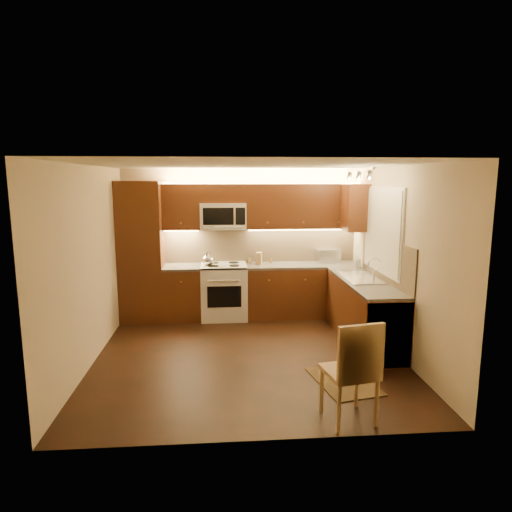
{
  "coord_description": "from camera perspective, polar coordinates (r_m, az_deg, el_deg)",
  "views": [
    {
      "loc": [
        -0.35,
        -5.66,
        2.32
      ],
      "look_at": [
        0.15,
        0.55,
        1.25
      ],
      "focal_mm": 31.27,
      "sensor_mm": 36.0,
      "label": 1
    }
  ],
  "objects": [
    {
      "name": "upper_cab_back_right",
      "position": [
        7.62,
        5.95,
        6.35
      ],
      "size": [
        1.92,
        0.35,
        0.75
      ],
      "primitive_type": "cube",
      "color": "#431F0E",
      "rests_on": "wall_back"
    },
    {
      "name": "floor",
      "position": [
        6.13,
        -1.01,
        -12.51
      ],
      "size": [
        4.0,
        4.0,
        0.01
      ],
      "primitive_type": "cube",
      "color": "black",
      "rests_on": "ground"
    },
    {
      "name": "soap_bottle",
      "position": [
        7.47,
        12.98,
        -0.72
      ],
      "size": [
        0.11,
        0.11,
        0.19
      ],
      "primitive_type": "imported",
      "rotation": [
        0.0,
        0.0,
        -0.3
      ],
      "color": "#B9BABE",
      "rests_on": "counter_right"
    },
    {
      "name": "backsplash_back",
      "position": [
        7.76,
        0.62,
        1.45
      ],
      "size": [
        3.3,
        0.02,
        0.6
      ],
      "primitive_type": "cube",
      "color": "tan",
      "rests_on": "wall_back"
    },
    {
      "name": "backsplash_right",
      "position": [
        6.59,
        16.27,
        -0.43
      ],
      "size": [
        0.02,
        2.0,
        0.6
      ],
      "primitive_type": "cube",
      "color": "tan",
      "rests_on": "wall_right"
    },
    {
      "name": "rug",
      "position": [
        5.47,
        11.14,
        -15.44
      ],
      "size": [
        0.77,
        1.01,
        0.01
      ],
      "primitive_type": "cube",
      "rotation": [
        0.0,
        0.0,
        0.2
      ],
      "color": "black",
      "rests_on": "floor"
    },
    {
      "name": "dining_chair",
      "position": [
        4.52,
        11.85,
        -14.01
      ],
      "size": [
        0.53,
        0.53,
        1.03
      ],
      "primitive_type": null,
      "rotation": [
        0.0,
        0.0,
        0.19
      ],
      "color": "tan",
      "rests_on": "floor"
    },
    {
      "name": "window_frame",
      "position": [
        6.67,
        15.94,
        3.18
      ],
      "size": [
        0.03,
        1.44,
        1.24
      ],
      "primitive_type": "cube",
      "color": "silver",
      "rests_on": "wall_right"
    },
    {
      "name": "upper_cab_back_left",
      "position": [
        7.52,
        -9.53,
        6.22
      ],
      "size": [
        0.62,
        0.35,
        0.75
      ],
      "primitive_type": "cube",
      "color": "#431F0E",
      "rests_on": "wall_back"
    },
    {
      "name": "window_blinds",
      "position": [
        6.66,
        15.78,
        3.18
      ],
      "size": [
        0.02,
        1.36,
        1.16
      ],
      "primitive_type": "cube",
      "color": "silver",
      "rests_on": "wall_right"
    },
    {
      "name": "spice_jar_b",
      "position": [
        7.66,
        1.92,
        -0.6
      ],
      "size": [
        0.05,
        0.05,
        0.09
      ],
      "primitive_type": "cylinder",
      "rotation": [
        0.0,
        0.0,
        -0.3
      ],
      "color": "olive",
      "rests_on": "counter_back_right"
    },
    {
      "name": "sink",
      "position": [
        6.68,
        13.39,
        -2.15
      ],
      "size": [
        0.52,
        0.86,
        0.15
      ],
      "primitive_type": null,
      "color": "silver",
      "rests_on": "counter_right"
    },
    {
      "name": "upper_cab_bridge",
      "position": [
        7.49,
        -4.26,
        8.0
      ],
      "size": [
        0.76,
        0.35,
        0.31
      ],
      "primitive_type": "cube",
      "color": "#431F0E",
      "rests_on": "wall_back"
    },
    {
      "name": "wall_left",
      "position": [
        5.99,
        -20.51,
        -1.17
      ],
      "size": [
        0.01,
        4.0,
        2.5
      ],
      "primitive_type": "cube",
      "color": "#C0AD8C",
      "rests_on": "ground"
    },
    {
      "name": "ceiling",
      "position": [
        5.67,
        -1.09,
        11.56
      ],
      "size": [
        4.0,
        4.0,
        0.01
      ],
      "primitive_type": "cube",
      "color": "beige",
      "rests_on": "ground"
    },
    {
      "name": "dishwasher",
      "position": [
        6.04,
        15.68,
        -8.86
      ],
      "size": [
        0.58,
        0.6,
        0.84
      ],
      "primitive_type": "cube",
      "color": "silver",
      "rests_on": "floor"
    },
    {
      "name": "base_cab_back_right",
      "position": [
        7.72,
        5.93,
        -4.47
      ],
      "size": [
        1.92,
        0.6,
        0.86
      ],
      "primitive_type": "cube",
      "color": "#431F0E",
      "rests_on": "floor"
    },
    {
      "name": "spice_jar_a",
      "position": [
        7.74,
        -0.9,
        -0.49
      ],
      "size": [
        0.05,
        0.05,
        0.09
      ],
      "primitive_type": "cylinder",
      "rotation": [
        0.0,
        0.0,
        0.38
      ],
      "color": "silver",
      "rests_on": "counter_back_right"
    },
    {
      "name": "spice_jar_c",
      "position": [
        7.68,
        -0.87,
        -0.58
      ],
      "size": [
        0.05,
        0.05,
        0.09
      ],
      "primitive_type": "cylinder",
      "rotation": [
        0.0,
        0.0,
        -0.14
      ],
      "color": "silver",
      "rests_on": "counter_back_right"
    },
    {
      "name": "stove",
      "position": [
        7.57,
        -4.1,
        -4.51
      ],
      "size": [
        0.76,
        0.65,
        0.92
      ],
      "primitive_type": null,
      "color": "silver",
      "rests_on": "floor"
    },
    {
      "name": "knife_block",
      "position": [
        7.57,
        0.37,
        -0.29
      ],
      "size": [
        0.12,
        0.16,
        0.2
      ],
      "primitive_type": "cube",
      "rotation": [
        0.0,
        0.0,
        -0.24
      ],
      "color": "tan",
      "rests_on": "counter_back_right"
    },
    {
      "name": "track_light_bar",
      "position": [
        6.35,
        13.04,
        10.76
      ],
      "size": [
        0.04,
        1.2,
        0.03
      ],
      "primitive_type": "cube",
      "color": "silver",
      "rests_on": "ceiling"
    },
    {
      "name": "kettle",
      "position": [
        7.37,
        -6.18,
        -0.32
      ],
      "size": [
        0.26,
        0.26,
        0.24
      ],
      "primitive_type": null,
      "rotation": [
        0.0,
        0.0,
        -0.34
      ],
      "color": "silver",
      "rests_on": "stove"
    },
    {
      "name": "microwave",
      "position": [
        7.49,
        -4.22,
        5.13
      ],
      "size": [
        0.76,
        0.38,
        0.44
      ],
      "primitive_type": null,
      "color": "silver",
      "rests_on": "wall_back"
    },
    {
      "name": "counter_right",
      "position": [
        6.56,
        13.76,
        -3.23
      ],
      "size": [
        0.6,
        2.0,
        0.04
      ],
      "primitive_type": "cube",
      "color": "#312F2D",
      "rests_on": "base_cab_right"
    },
    {
      "name": "spice_jar_d",
      "position": [
        7.63,
        -0.85,
        -0.59
      ],
      "size": [
        0.06,
        0.06,
        0.1
      ],
      "primitive_type": "cylinder",
      "rotation": [
        0.0,
        0.0,
        0.38
      ],
      "color": "olive",
      "rests_on": "counter_back_right"
    },
    {
      "name": "wall_right",
      "position": [
        6.22,
        17.67,
        -0.62
      ],
      "size": [
        0.01,
        4.0,
        2.5
      ],
      "primitive_type": "cube",
      "color": "#C0AD8C",
      "rests_on": "ground"
    },
    {
      "name": "counter_back_left",
      "position": [
        7.53,
        -9.4,
        -1.42
      ],
      "size": [
        0.62,
        0.6,
        0.04
      ],
      "primitive_type": "cube",
      "color": "#312F2D",
      "rests_on": "base_cab_back_left"
    },
    {
      "name": "toaster_oven",
      "position": [
        7.86,
        9.14,
        0.08
      ],
      "size": [
        0.42,
        0.33,
        0.23
      ],
      "primitive_type": "cube",
      "rotation": [
        0.0,
        0.0,
        0.1
      ],
      "color": "silver",
      "rests_on": "counter_back_right"
    },
    {
      "name": "counter_back_right",
      "position": [
        7.63,
        5.98,
        -1.19
      ],
      "size": [
        1.92,
        0.6,
        0.04
      ],
      "primitive_type": "cube",
      "color": "#312F2D",
      "rests_on": "base_cab_back_right"
    },
    {
      "name": "faucet",
      "position": [
        6.72,
        14.88,
        -1.48
      ],
      "size": [
        0.2,
        0.04,
        0.3
      ],
      "primitive_type": null,
      "color": "silver",
      "rests_on": "counter_right"
    },
    {
      "name": "pantry",
      "position": [
        7.56,
        -14.44,
        0.54
      ],
      "size": [
        0.7,
        0.6,
        2.3
      ],
      "primitive_type": "cube",
      "color": "#431F0E",
      "rests_on": "floor"
    },
    {
      "name": "upper_cab_right_corner",
      "position": [
        7.4,
        12.57,
        6.07
      ],
      "size": [
        0.35,
        0.5,
        0.75
      ],
      "primitive_type": "cube",
      "color": "#431F0E",
      "rests_on": "wall_right"
    },
    {
      "name": "base_cab_back_left",
      "position": [
        7.62,
        -9.3,
        -4.73
      ],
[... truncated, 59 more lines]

